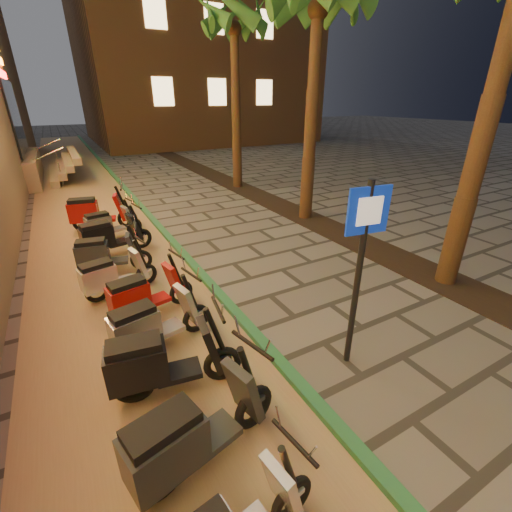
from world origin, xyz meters
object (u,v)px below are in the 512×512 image
scooter_5 (159,363)px  scooter_10 (109,237)px  scooter_12 (94,212)px  scooter_7 (143,295)px  scooter_11 (108,224)px  scooter_6 (151,324)px  scooter_8 (111,276)px  scooter_9 (105,254)px  pedestrian_sign (362,253)px  scooter_4 (191,435)px

scooter_5 → scooter_10: size_ratio=1.01×
scooter_12 → scooter_7: bearing=-74.9°
scooter_7 → scooter_11: size_ratio=1.03×
scooter_6 → scooter_5: bearing=-109.1°
scooter_7 → scooter_8: scooter_7 is taller
scooter_10 → scooter_7: bearing=-98.0°
scooter_11 → scooter_12: size_ratio=0.82×
scooter_5 → scooter_6: (0.12, 0.93, -0.03)m
scooter_5 → scooter_9: bearing=101.4°
scooter_11 → scooter_7: bearing=-101.8°
pedestrian_sign → scooter_12: 8.32m
scooter_5 → scooter_12: size_ratio=0.94×
scooter_9 → scooter_5: bearing=-75.6°
scooter_7 → scooter_9: (-0.34, 2.14, 0.00)m
scooter_4 → scooter_5: size_ratio=1.03×
scooter_6 → scooter_9: (-0.26, 3.11, -0.02)m
scooter_8 → scooter_10: bearing=69.9°
pedestrian_sign → scooter_5: size_ratio=1.57×
scooter_9 → scooter_10: 0.99m
scooter_6 → scooter_10: size_ratio=0.95×
scooter_5 → scooter_10: 4.99m
scooter_6 → scooter_10: bearing=78.8°
scooter_11 → pedestrian_sign: bearing=-82.6°
scooter_6 → scooter_12: size_ratio=0.88×
scooter_5 → scooter_11: 6.16m
scooter_7 → scooter_12: size_ratio=0.84×
scooter_7 → scooter_5: bearing=-107.2°
scooter_6 → scooter_11: 5.23m
scooter_6 → scooter_7: bearing=73.4°
pedestrian_sign → scooter_5: bearing=173.9°
scooter_6 → scooter_7: size_ratio=1.04×
pedestrian_sign → scooter_8: 4.76m
pedestrian_sign → scooter_8: bearing=136.1°
scooter_4 → scooter_12: scooter_12 is taller
pedestrian_sign → scooter_12: pedestrian_sign is taller
scooter_5 → scooter_7: scooter_5 is taller
pedestrian_sign → scooter_10: pedestrian_sign is taller
pedestrian_sign → scooter_12: (-2.59, 7.82, -1.20)m
scooter_9 → scooter_10: bearing=89.4°
scooter_11 → scooter_6: bearing=-102.6°
scooter_9 → scooter_12: bearing=99.9°
scooter_7 → scooter_11: scooter_7 is taller
scooter_8 → scooter_5: bearing=-99.6°
scooter_4 → scooter_6: 2.12m
pedestrian_sign → scooter_5: (-2.59, 0.70, -1.23)m
scooter_7 → scooter_9: scooter_9 is taller
scooter_4 → scooter_10: bearing=75.5°
scooter_5 → scooter_6: 0.93m
scooter_5 → scooter_10: bearing=98.4°
pedestrian_sign → scooter_7: bearing=141.6°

